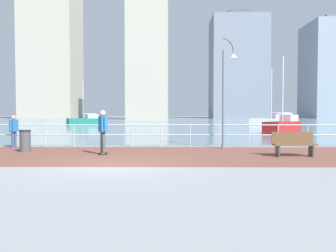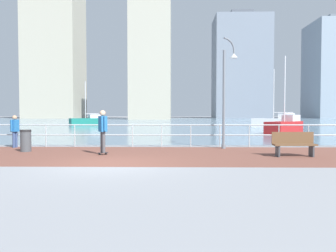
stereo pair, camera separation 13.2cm
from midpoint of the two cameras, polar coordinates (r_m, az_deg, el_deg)
ground at (r=50.74m, az=-1.08°, el=0.37°), size 220.00×220.00×0.00m
brick_paving at (r=13.38m, az=-7.34°, el=-4.83°), size 28.00×6.01×0.01m
harbor_water at (r=61.19m, az=-0.70°, el=0.68°), size 180.00×88.00×0.00m
waterfront_railing at (r=16.28m, az=-5.80°, el=-0.91°), size 25.25×0.06×1.10m
lamppost at (r=15.85m, az=10.18°, el=6.45°), size 0.76×0.52×5.10m
skateboarder at (r=13.40m, az=-10.69°, el=-0.34°), size 0.39×0.50×1.75m
bystander at (r=17.50m, az=-24.28°, el=-0.43°), size 0.31×0.56×1.53m
trash_bin at (r=15.49m, az=-22.69°, el=-2.29°), size 0.46×0.46×0.93m
park_bench at (r=13.59m, az=20.78°, el=-2.84°), size 1.62×0.51×0.92m
sailboat_gray at (r=40.15m, az=17.72°, el=0.67°), size 4.89×3.27×6.62m
sailboat_red at (r=29.03m, az=19.30°, el=0.03°), size 3.97×4.23×6.23m
sailboat_teal at (r=47.83m, az=-13.51°, el=0.88°), size 4.30×3.44×6.00m
tower_brick at (r=120.63m, az=26.38°, el=8.44°), size 15.44×15.91×32.05m
tower_beige at (r=91.38m, az=-2.82°, el=11.30°), size 10.39×16.09×33.80m
tower_concrete at (r=110.52m, az=-18.56°, el=11.93°), size 15.46×14.86×42.66m
tower_slate at (r=111.65m, az=12.22°, el=9.59°), size 17.13×13.70×33.78m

